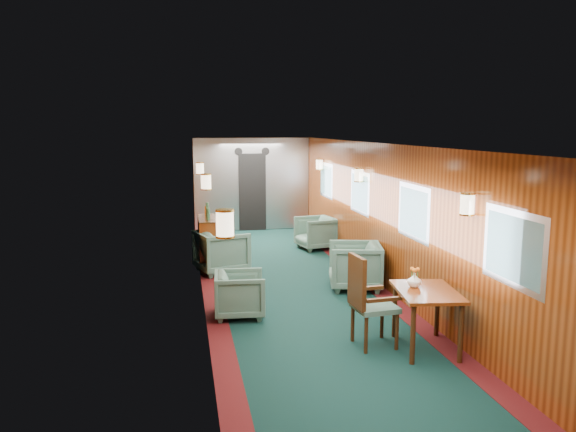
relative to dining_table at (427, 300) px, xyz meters
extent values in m
plane|color=black|center=(-1.07, 2.46, -0.62)|extent=(12.00, 12.00, 0.00)
cube|color=white|center=(-1.07, 2.46, 1.73)|extent=(3.00, 12.00, 0.10)
cube|color=white|center=(-1.07, 2.46, 1.74)|extent=(1.20, 12.00, 0.06)
cube|color=maroon|center=(-1.07, 8.46, 0.58)|extent=(3.00, 0.10, 2.40)
cube|color=maroon|center=(-1.07, -3.54, 0.58)|extent=(3.00, 0.10, 2.40)
cube|color=maroon|center=(-2.57, 2.46, 0.58)|extent=(0.10, 12.00, 2.40)
cube|color=maroon|center=(0.43, 2.46, 0.58)|extent=(0.10, 12.00, 2.40)
cube|color=#3F0C0E|center=(-2.42, 2.46, -0.62)|extent=(0.30, 12.00, 0.01)
cube|color=#3F0C0E|center=(0.28, 2.46, -0.62)|extent=(0.30, 12.00, 0.01)
cube|color=#9FA2A6|center=(-1.07, 8.38, 0.58)|extent=(2.98, 0.12, 2.38)
cube|color=black|center=(-1.07, 8.30, 0.38)|extent=(0.70, 0.06, 2.00)
cylinder|color=black|center=(-1.42, 8.31, 1.43)|extent=(0.20, 0.04, 0.20)
cylinder|color=black|center=(-0.72, 8.31, 1.43)|extent=(0.20, 0.04, 0.20)
cube|color=silver|center=(0.42, -1.04, 0.83)|extent=(0.02, 1.10, 0.80)
cube|color=slate|center=(0.42, -1.04, 0.83)|extent=(0.01, 0.96, 0.66)
cube|color=silver|center=(0.42, 1.46, 0.83)|extent=(0.02, 1.10, 0.80)
cube|color=slate|center=(0.42, 1.46, 0.83)|extent=(0.01, 0.96, 0.66)
cube|color=silver|center=(0.42, 3.96, 0.83)|extent=(0.02, 1.10, 0.80)
cube|color=slate|center=(0.42, 3.96, 0.83)|extent=(0.01, 0.96, 0.66)
cube|color=silver|center=(0.42, 6.46, 0.83)|extent=(0.02, 1.10, 0.80)
cube|color=slate|center=(0.42, 6.46, 0.83)|extent=(0.01, 0.96, 0.66)
cylinder|color=#FFEFC6|center=(-2.47, -1.04, 1.18)|extent=(0.16, 0.16, 0.24)
cylinder|color=gold|center=(-2.47, -1.04, 1.06)|extent=(0.17, 0.17, 0.02)
cylinder|color=#FFEFC6|center=(0.33, -0.24, 1.18)|extent=(0.16, 0.16, 0.24)
cylinder|color=gold|center=(0.33, -0.24, 1.06)|extent=(0.17, 0.17, 0.02)
cylinder|color=#FFEFC6|center=(-2.47, 2.96, 1.18)|extent=(0.16, 0.16, 0.24)
cylinder|color=gold|center=(-2.47, 2.96, 1.06)|extent=(0.17, 0.17, 0.02)
cylinder|color=#FFEFC6|center=(0.33, 3.76, 1.18)|extent=(0.16, 0.16, 0.24)
cylinder|color=gold|center=(0.33, 3.76, 1.06)|extent=(0.17, 0.17, 0.02)
cylinder|color=#FFEFC6|center=(-2.47, 5.96, 1.18)|extent=(0.16, 0.16, 0.24)
cylinder|color=gold|center=(-2.47, 5.96, 1.06)|extent=(0.17, 0.17, 0.02)
cylinder|color=#FFEFC6|center=(0.33, 6.76, 1.18)|extent=(0.16, 0.16, 0.24)
cylinder|color=gold|center=(0.33, 6.76, 1.06)|extent=(0.17, 0.17, 0.02)
cube|color=maroon|center=(0.00, 0.00, 0.10)|extent=(0.81, 1.06, 0.04)
cylinder|color=#3D210D|center=(-0.33, -0.38, -0.27)|extent=(0.06, 0.06, 0.70)
cylinder|color=#3D210D|center=(0.22, -0.46, -0.27)|extent=(0.06, 0.06, 0.70)
cylinder|color=#3D210D|center=(-0.22, 0.46, -0.27)|extent=(0.06, 0.06, 0.70)
cylinder|color=#3D210D|center=(0.33, 0.38, -0.27)|extent=(0.06, 0.06, 0.70)
cube|color=#1B4038|center=(-0.57, 0.23, -0.13)|extent=(0.54, 0.54, 0.06)
cube|color=#3D210D|center=(-0.81, 0.20, 0.21)|extent=(0.10, 0.45, 0.64)
cube|color=#1B4038|center=(-0.78, 0.20, 0.14)|extent=(0.06, 0.34, 0.38)
cube|color=#3D210D|center=(-0.54, -0.02, 0.04)|extent=(0.45, 0.10, 0.04)
cube|color=#3D210D|center=(-0.59, 0.47, 0.04)|extent=(0.45, 0.10, 0.04)
cylinder|color=#3D210D|center=(-0.75, 0.01, -0.39)|extent=(0.05, 0.05, 0.46)
cylinder|color=#3D210D|center=(-0.35, 0.05, -0.39)|extent=(0.05, 0.05, 0.46)
cylinder|color=#3D210D|center=(-0.79, 0.41, -0.39)|extent=(0.05, 0.05, 0.46)
cylinder|color=#3D210D|center=(-0.39, 0.45, -0.39)|extent=(0.05, 0.05, 0.46)
cube|color=maroon|center=(-2.41, 4.58, -0.15)|extent=(0.32, 1.05, 0.95)
cube|color=#3D210D|center=(-2.40, 4.58, 0.33)|extent=(0.34, 1.07, 0.02)
cylinder|color=#295235|center=(-2.39, 4.32, 0.45)|extent=(0.07, 0.07, 0.22)
cylinder|color=#295235|center=(-2.39, 4.69, 0.48)|extent=(0.06, 0.06, 0.28)
cylinder|color=gold|center=(-2.39, 4.90, 0.43)|extent=(0.08, 0.08, 0.18)
imported|color=white|center=(-0.10, 0.16, 0.21)|extent=(0.18, 0.18, 0.18)
imported|color=#1B4038|center=(-2.08, 1.61, -0.30)|extent=(0.75, 0.73, 0.64)
imported|color=#1B4038|center=(-2.16, 4.14, -0.22)|extent=(1.08, 1.06, 0.79)
imported|color=#1B4038|center=(-0.06, 2.65, -0.23)|extent=(1.01, 0.99, 0.77)
imported|color=#1B4038|center=(0.03, 5.78, -0.26)|extent=(0.92, 0.90, 0.71)
camera|label=1|loc=(-2.83, -6.05, 2.04)|focal=35.00mm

